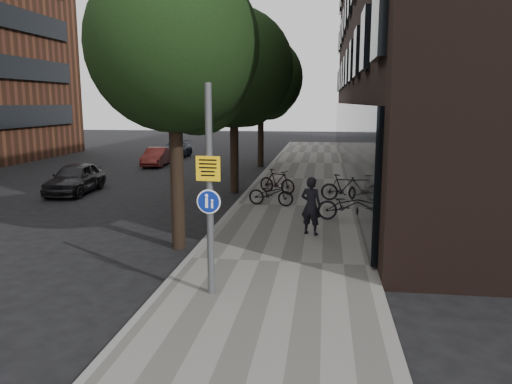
% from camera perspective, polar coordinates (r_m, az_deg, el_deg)
% --- Properties ---
extents(ground, '(120.00, 120.00, 0.00)m').
position_cam_1_polar(ground, '(9.07, -0.78, -15.11)').
color(ground, black).
rests_on(ground, ground).
extents(sidewalk, '(4.50, 60.00, 0.12)m').
position_cam_1_polar(sidewalk, '(18.53, 4.59, -1.71)').
color(sidewalk, slate).
rests_on(sidewalk, ground).
extents(curb_edge, '(0.15, 60.00, 0.13)m').
position_cam_1_polar(curb_edge, '(18.78, -2.28, -1.50)').
color(curb_edge, slate).
rests_on(curb_edge, ground).
extents(building_right_dark_brick, '(12.00, 40.00, 18.00)m').
position_cam_1_polar(building_right_dark_brick, '(31.39, 22.33, 18.88)').
color(building_right_dark_brick, black).
rests_on(building_right_dark_brick, ground).
extents(street_tree_near, '(4.40, 4.40, 7.50)m').
position_cam_1_polar(street_tree_near, '(13.35, -8.92, 15.38)').
color(street_tree_near, black).
rests_on(street_tree_near, ground).
extents(street_tree_mid, '(5.00, 5.00, 7.80)m').
position_cam_1_polar(street_tree_mid, '(21.61, -2.30, 13.48)').
color(street_tree_mid, black).
rests_on(street_tree_mid, ground).
extents(street_tree_far, '(5.00, 5.00, 7.80)m').
position_cam_1_polar(street_tree_far, '(30.50, 0.72, 12.54)').
color(street_tree_far, black).
rests_on(street_tree_far, ground).
extents(signpost, '(0.48, 0.14, 4.12)m').
position_cam_1_polar(signpost, '(9.66, -5.32, 0.17)').
color(signpost, '#595B5E').
rests_on(signpost, sidewalk).
extents(pedestrian, '(0.71, 0.59, 1.68)m').
position_cam_1_polar(pedestrian, '(14.36, 6.31, -1.57)').
color(pedestrian, black).
rests_on(pedestrian, sidewalk).
extents(parked_bike_facade_near, '(1.88, 0.67, 0.99)m').
position_cam_1_polar(parked_bike_facade_near, '(16.32, 10.34, -1.50)').
color(parked_bike_facade_near, black).
rests_on(parked_bike_facade_near, sidewalk).
extents(parked_bike_facade_far, '(1.78, 0.74, 1.04)m').
position_cam_1_polar(parked_bike_facade_far, '(19.46, 9.95, 0.48)').
color(parked_bike_facade_far, black).
rests_on(parked_bike_facade_far, sidewalk).
extents(parked_bike_curb_near, '(1.78, 0.90, 0.89)m').
position_cam_1_polar(parked_bike_curb_near, '(18.38, 1.72, -0.17)').
color(parked_bike_curb_near, black).
rests_on(parked_bike_curb_near, sidewalk).
extents(parked_bike_curb_far, '(1.72, 1.17, 1.01)m').
position_cam_1_polar(parked_bike_curb_far, '(20.81, 2.43, 1.22)').
color(parked_bike_curb_far, black).
rests_on(parked_bike_curb_far, sidewalk).
extents(parked_car_near, '(1.77, 3.92, 1.31)m').
position_cam_1_polar(parked_car_near, '(22.86, -19.95, 1.49)').
color(parked_car_near, black).
rests_on(parked_car_near, ground).
extents(parked_car_mid, '(1.46, 3.51, 1.13)m').
position_cam_1_polar(parked_car_mid, '(31.38, -11.31, 3.96)').
color(parked_car_mid, maroon).
rests_on(parked_car_mid, ground).
extents(parked_car_far, '(1.79, 4.02, 1.15)m').
position_cam_1_polar(parked_car_far, '(35.86, -9.22, 4.80)').
color(parked_car_far, '#1C2233').
rests_on(parked_car_far, ground).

